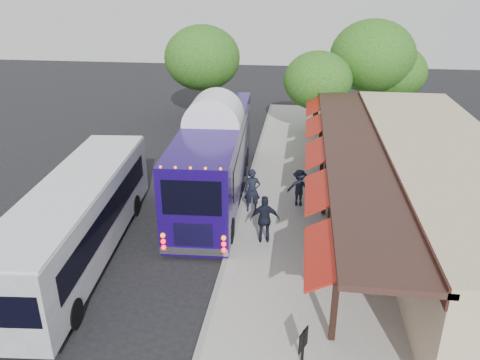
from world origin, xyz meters
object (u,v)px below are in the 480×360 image
at_px(sign_board, 303,342).
at_px(ped_d, 299,188).
at_px(coach_bus, 215,153).
at_px(city_bus, 78,216).
at_px(ped_c, 265,219).
at_px(ped_a, 252,191).
at_px(ped_b, 317,246).

bearing_deg(sign_board, ped_d, 116.34).
bearing_deg(sign_board, coach_bus, 136.62).
bearing_deg(city_bus, ped_c, 9.10).
bearing_deg(ped_a, coach_bus, 129.07).
bearing_deg(ped_d, ped_a, 31.60).
bearing_deg(sign_board, ped_b, 109.41).
height_order(coach_bus, ped_b, coach_bus).
bearing_deg(ped_d, ped_b, 106.14).
bearing_deg(ped_b, sign_board, 92.80).
height_order(ped_d, sign_board, ped_d).
xyz_separation_m(city_bus, ped_a, (6.04, 4.37, -0.55)).
height_order(coach_bus, city_bus, coach_bus).
xyz_separation_m(coach_bus, ped_b, (4.85, -6.09, -1.15)).
height_order(coach_bus, sign_board, coach_bus).
bearing_deg(ped_b, ped_a, -47.64).
relative_size(ped_c, ped_d, 1.14).
distance_m(city_bus, ped_b, 8.87).
bearing_deg(ped_d, coach_bus, -6.57).
bearing_deg(ped_b, ped_c, -28.30).
bearing_deg(ped_d, sign_board, 99.47).
distance_m(coach_bus, ped_c, 5.50).
xyz_separation_m(ped_a, ped_d, (2.07, 0.91, -0.12)).
distance_m(ped_b, ped_c, 2.51).
bearing_deg(coach_bus, ped_b, -54.39).
relative_size(ped_b, ped_c, 0.86).
xyz_separation_m(ped_c, ped_d, (1.29, 3.54, -0.12)).
relative_size(city_bus, ped_c, 5.86).
xyz_separation_m(city_bus, ped_d, (8.11, 5.28, -0.68)).
height_order(coach_bus, ped_a, coach_bus).
bearing_deg(sign_board, ped_a, 129.39).
height_order(city_bus, sign_board, city_bus).
height_order(ped_a, ped_d, ped_a).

